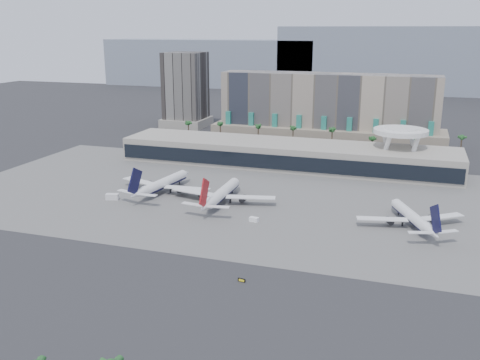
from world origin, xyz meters
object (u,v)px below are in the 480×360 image
(taxiway_sign, at_px, (242,280))
(airliner_left, at_px, (162,184))
(airliner_centre, at_px, (222,194))
(service_vehicle_b, at_px, (254,219))
(airliner_right, at_px, (412,217))
(service_vehicle_a, at_px, (112,197))

(taxiway_sign, bearing_deg, airliner_left, 137.79)
(airliner_centre, relative_size, service_vehicle_b, 13.99)
(airliner_left, bearing_deg, airliner_centre, -2.82)
(airliner_left, relative_size, service_vehicle_b, 13.84)
(airliner_centre, height_order, airliner_right, airliner_centre)
(service_vehicle_a, xyz_separation_m, taxiway_sign, (73.52, -53.90, -0.74))
(airliner_centre, bearing_deg, service_vehicle_a, -167.84)
(airliner_centre, height_order, taxiway_sign, airliner_centre)
(airliner_left, bearing_deg, service_vehicle_b, -17.11)
(airliner_left, height_order, service_vehicle_b, airliner_left)
(service_vehicle_a, bearing_deg, airliner_centre, -2.74)
(service_vehicle_a, xyz_separation_m, service_vehicle_b, (62.93, -6.74, -0.42))
(airliner_right, bearing_deg, airliner_centre, 152.94)
(airliner_left, distance_m, taxiway_sign, 90.73)
(airliner_right, distance_m, taxiway_sign, 74.60)
(airliner_right, bearing_deg, airliner_left, 150.73)
(service_vehicle_b, distance_m, taxiway_sign, 48.34)
(airliner_centre, relative_size, service_vehicle_a, 8.87)
(airliner_centre, bearing_deg, taxiway_sign, -66.02)
(taxiway_sign, bearing_deg, airliner_centre, 122.39)
(airliner_left, height_order, airliner_centre, airliner_centre)
(airliner_centre, distance_m, airliner_right, 73.60)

